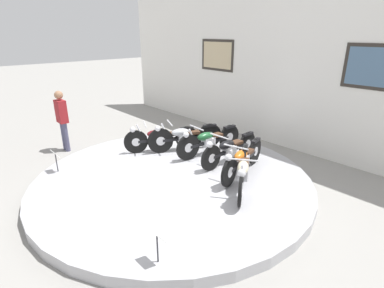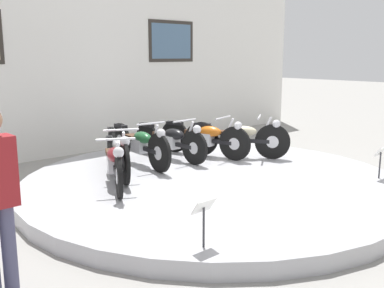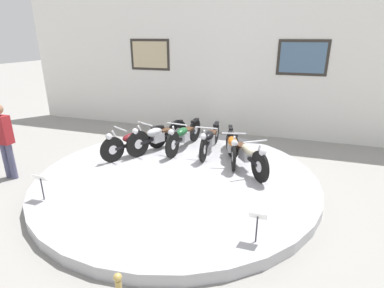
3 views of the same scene
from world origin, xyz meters
name	(u,v)px [view 3 (image 3 of 3)]	position (x,y,z in m)	size (l,w,h in m)	color
ground_plane	(177,182)	(0.00, 0.00, 0.00)	(60.00, 60.00, 0.00)	gray
display_platform	(177,177)	(0.00, 0.00, 0.11)	(5.97, 5.97, 0.21)	#ADADB2
back_wall	(221,63)	(0.00, 3.97, 2.23)	(14.00, 0.22, 4.46)	white
motorcycle_maroon	(135,141)	(-1.37, 0.68, 0.59)	(0.96, 1.77, 0.78)	black
motorcycle_silver	(157,136)	(-0.98, 1.17, 0.61)	(0.89, 1.86, 0.81)	black
motorcycle_green	(184,135)	(-0.35, 1.45, 0.60)	(0.54, 2.00, 0.80)	black
motorcycle_black	(210,138)	(0.35, 1.44, 0.58)	(0.54, 1.96, 0.78)	black
motorcycle_orange	(232,144)	(0.98, 1.17, 0.59)	(0.65, 1.93, 0.79)	black
motorcycle_cream	(246,153)	(1.38, 0.68, 0.60)	(1.20, 1.67, 0.80)	black
info_placard_front_left	(41,181)	(-1.92, -1.81, 0.58)	(0.26, 0.11, 0.51)	#333338
info_placard_front_centre	(257,220)	(1.92, -1.81, 0.58)	(0.26, 0.11, 0.51)	#333338
visitor_standing	(4,137)	(-3.63, -0.98, 0.97)	(0.36, 0.22, 1.70)	#4C4C6B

